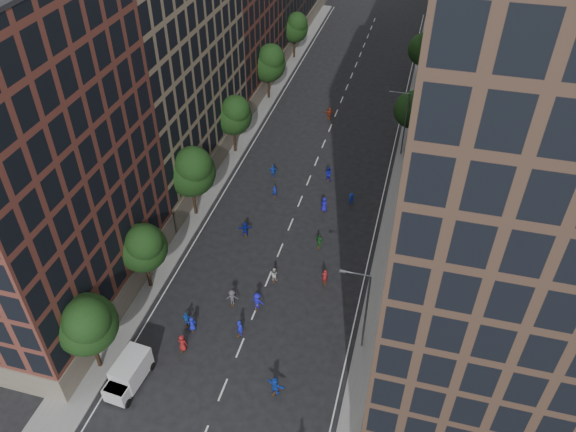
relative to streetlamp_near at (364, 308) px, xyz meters
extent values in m
plane|color=black|center=(-10.37, 28.00, -5.17)|extent=(240.00, 240.00, 0.00)
cube|color=slate|center=(-22.37, 35.50, -5.09)|extent=(4.00, 105.00, 0.15)
cube|color=slate|center=(1.63, 35.50, -5.09)|extent=(4.00, 105.00, 0.15)
cube|color=brown|center=(-29.37, -1.00, 9.83)|extent=(14.00, 22.00, 30.00)
cube|color=#7F6D53|center=(-29.37, 23.00, 11.83)|extent=(14.00, 26.00, 34.00)
cube|color=#412E22|center=(8.63, 3.00, 12.83)|extent=(14.00, 30.00, 36.00)
cube|color=#675E55|center=(8.63, 32.00, 11.33)|extent=(14.00, 28.00, 33.00)
cylinder|color=black|center=(-21.57, -8.00, -3.19)|extent=(0.36, 0.36, 3.96)
sphere|color=black|center=(-21.57, -8.00, 0.41)|extent=(5.20, 5.20, 5.20)
sphere|color=black|center=(-20.92, -8.52, 1.71)|extent=(3.90, 3.90, 3.90)
cylinder|color=black|center=(-21.57, 2.00, -3.32)|extent=(0.36, 0.36, 3.70)
sphere|color=black|center=(-21.57, 2.00, 0.04)|extent=(4.80, 4.80, 4.80)
sphere|color=black|center=(-20.97, 1.52, 1.24)|extent=(3.60, 3.60, 3.60)
cylinder|color=black|center=(-21.57, 14.00, -3.06)|extent=(0.36, 0.36, 4.22)
sphere|color=black|center=(-21.57, 14.00, 0.78)|extent=(5.60, 5.60, 5.60)
sphere|color=black|center=(-20.87, 13.44, 2.18)|extent=(4.20, 4.20, 4.20)
cylinder|color=black|center=(-21.57, 28.00, -3.23)|extent=(0.36, 0.36, 3.87)
sphere|color=black|center=(-21.57, 28.00, 0.29)|extent=(5.00, 5.00, 5.00)
sphere|color=black|center=(-20.94, 27.50, 1.54)|extent=(3.75, 3.75, 3.75)
cylinder|color=black|center=(-21.57, 44.00, -3.14)|extent=(0.36, 0.36, 4.05)
sphere|color=black|center=(-21.57, 44.00, 0.54)|extent=(5.40, 5.40, 5.40)
sphere|color=black|center=(-20.89, 43.46, 1.89)|extent=(4.05, 4.05, 4.05)
cylinder|color=black|center=(-21.57, 60.00, -3.28)|extent=(0.36, 0.36, 3.78)
sphere|color=black|center=(-21.57, 60.00, 0.16)|extent=(4.80, 4.80, 4.80)
sphere|color=black|center=(-20.97, 59.52, 1.36)|extent=(3.60, 3.60, 3.60)
cylinder|color=black|center=(0.83, 36.00, -3.30)|extent=(0.36, 0.36, 3.74)
sphere|color=black|center=(0.83, 36.00, 0.10)|extent=(5.00, 5.00, 5.00)
sphere|color=black|center=(1.46, 35.50, 1.35)|extent=(3.75, 3.75, 3.75)
cylinder|color=black|center=(0.83, 56.00, -3.19)|extent=(0.36, 0.36, 3.96)
sphere|color=black|center=(0.83, 56.00, 0.41)|extent=(5.20, 5.20, 5.20)
sphere|color=black|center=(1.48, 55.48, 1.71)|extent=(3.90, 3.90, 3.90)
cylinder|color=#595B60|center=(0.23, 0.00, -0.67)|extent=(0.18, 0.18, 9.00)
cylinder|color=#595B60|center=(-0.97, 0.00, 3.83)|extent=(2.40, 0.12, 0.12)
cube|color=#595B60|center=(-2.07, 0.00, 3.78)|extent=(0.50, 0.22, 0.15)
cylinder|color=#595B60|center=(0.23, 33.00, -0.67)|extent=(0.18, 0.18, 9.00)
cylinder|color=#595B60|center=(-0.97, 33.00, 3.83)|extent=(2.40, 0.12, 0.12)
cube|color=#595B60|center=(-2.07, 33.00, 3.78)|extent=(0.50, 0.22, 0.15)
cube|color=silver|center=(-18.12, -8.41, -3.74)|extent=(2.36, 3.71, 2.17)
cube|color=silver|center=(-18.30, -10.57, -4.13)|extent=(2.10, 1.74, 1.38)
cube|color=black|center=(-18.30, -10.57, -3.49)|extent=(1.88, 1.43, 0.10)
cylinder|color=black|center=(-19.31, -10.78, -4.79)|extent=(0.31, 0.77, 0.75)
cylinder|color=black|center=(-17.35, -10.95, -4.79)|extent=(0.31, 0.77, 0.75)
cylinder|color=black|center=(-18.98, -6.95, -4.79)|extent=(0.31, 0.77, 0.75)
cylinder|color=black|center=(-17.02, -7.12, -4.79)|extent=(0.31, 0.77, 0.75)
imported|color=#161EB9|center=(-15.29, -2.14, -4.38)|extent=(0.90, 0.75, 1.58)
imported|color=#171DBD|center=(-10.82, -1.57, -4.23)|extent=(0.80, 0.68, 1.88)
imported|color=#1916BA|center=(-10.24, 1.98, -4.23)|extent=(1.31, 0.87, 1.89)
imported|color=blue|center=(-16.02, -1.73, -4.39)|extent=(0.97, 0.57, 1.55)
imported|color=#163FB9|center=(-6.01, -6.62, -4.24)|extent=(1.81, 1.05, 1.86)
imported|color=maroon|center=(-15.24, -4.49, -4.27)|extent=(0.94, 0.67, 1.81)
imported|color=maroon|center=(-4.69, 6.91, -4.28)|extent=(0.76, 0.62, 1.78)
imported|color=silver|center=(-9.73, 5.95, -4.36)|extent=(0.85, 0.69, 1.62)
imported|color=#46464B|center=(-12.75, 1.82, -4.27)|extent=(1.30, 0.96, 1.80)
imported|color=#1F6924|center=(-6.36, 12.00, -4.33)|extent=(1.03, 0.54, 1.68)
imported|color=#121F98|center=(-14.77, 11.87, -4.28)|extent=(1.72, 1.11, 1.77)
imported|color=#1914A5|center=(-7.21, 18.41, -4.24)|extent=(1.03, 0.82, 1.85)
imported|color=#122397|center=(-13.59, 19.59, -4.42)|extent=(0.55, 0.37, 1.50)
imported|color=#1519B2|center=(-7.99, 24.64, -4.21)|extent=(1.09, 0.94, 1.92)
imported|color=#122A97|center=(-4.31, 20.29, -4.34)|extent=(1.12, 0.70, 1.66)
imported|color=#1641BA|center=(-14.83, 23.33, -4.22)|extent=(1.19, 0.71, 1.91)
imported|color=#9F371A|center=(-11.06, 40.00, -4.27)|extent=(1.74, 0.95, 1.79)
camera|label=1|loc=(2.04, -32.61, 36.11)|focal=35.00mm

